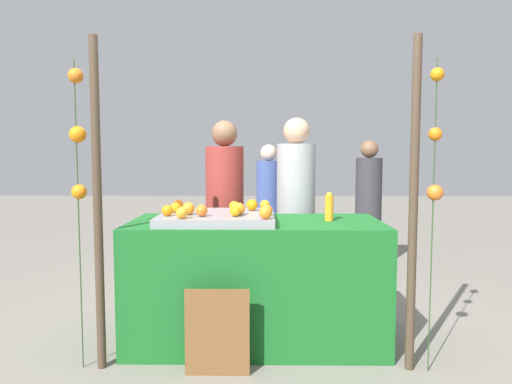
% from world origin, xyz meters
% --- Properties ---
extents(ground_plane, '(24.00, 24.00, 0.00)m').
position_xyz_m(ground_plane, '(0.00, 0.00, 0.00)').
color(ground_plane, gray).
extents(stall_counter, '(1.83, 0.85, 0.89)m').
position_xyz_m(stall_counter, '(0.00, 0.00, 0.45)').
color(stall_counter, '#196023').
rests_on(stall_counter, ground_plane).
extents(orange_tray, '(0.81, 0.72, 0.06)m').
position_xyz_m(orange_tray, '(-0.28, -0.04, 0.92)').
color(orange_tray, gray).
rests_on(orange_tray, stall_counter).
extents(orange_0, '(0.08, 0.08, 0.08)m').
position_xyz_m(orange_0, '(-0.49, -0.33, 0.99)').
color(orange_0, orange).
rests_on(orange_0, orange_tray).
extents(orange_1, '(0.09, 0.09, 0.09)m').
position_xyz_m(orange_1, '(-0.47, -0.12, 1.00)').
color(orange_1, orange).
rests_on(orange_1, orange_tray).
extents(orange_2, '(0.08, 0.08, 0.08)m').
position_xyz_m(orange_2, '(-0.14, -0.21, 0.99)').
color(orange_2, orange).
rests_on(orange_2, orange_tray).
extents(orange_3, '(0.08, 0.08, 0.08)m').
position_xyz_m(orange_3, '(-0.37, -0.21, 1.00)').
color(orange_3, orange).
rests_on(orange_3, orange_tray).
extents(orange_4, '(0.08, 0.08, 0.08)m').
position_xyz_m(orange_4, '(-0.61, -0.19, 0.99)').
color(orange_4, orange).
rests_on(orange_4, orange_tray).
extents(orange_5, '(0.07, 0.07, 0.07)m').
position_xyz_m(orange_5, '(0.08, -0.15, 0.99)').
color(orange_5, orange).
rests_on(orange_5, orange_tray).
extents(orange_6, '(0.08, 0.08, 0.08)m').
position_xyz_m(orange_6, '(-0.59, -0.00, 0.99)').
color(orange_6, orange).
rests_on(orange_6, orange_tray).
extents(orange_7, '(0.08, 0.08, 0.08)m').
position_xyz_m(orange_7, '(-0.03, 0.13, 1.00)').
color(orange_7, orange).
rests_on(orange_7, orange_tray).
extents(orange_8, '(0.08, 0.08, 0.08)m').
position_xyz_m(orange_8, '(0.07, 0.20, 0.99)').
color(orange_8, orange).
rests_on(orange_8, orange_tray).
extents(orange_9, '(0.07, 0.07, 0.07)m').
position_xyz_m(orange_9, '(-0.60, 0.20, 0.99)').
color(orange_9, orange).
rests_on(orange_9, orange_tray).
extents(orange_10, '(0.09, 0.09, 0.09)m').
position_xyz_m(orange_10, '(-0.12, -0.12, 1.00)').
color(orange_10, orange).
rests_on(orange_10, orange_tray).
extents(orange_11, '(0.08, 0.08, 0.08)m').
position_xyz_m(orange_11, '(0.07, -0.33, 1.00)').
color(orange_11, orange).
rests_on(orange_11, orange_tray).
extents(orange_12, '(0.08, 0.08, 0.08)m').
position_xyz_m(orange_12, '(-0.16, 0.10, 0.99)').
color(orange_12, orange).
rests_on(orange_12, orange_tray).
extents(juice_bottle, '(0.06, 0.06, 0.21)m').
position_xyz_m(juice_bottle, '(0.54, 0.02, 0.99)').
color(juice_bottle, orange).
rests_on(juice_bottle, stall_counter).
extents(chalkboard_sign, '(0.40, 0.03, 0.56)m').
position_xyz_m(chalkboard_sign, '(-0.23, -0.56, 0.27)').
color(chalkboard_sign, brown).
rests_on(chalkboard_sign, ground_plane).
extents(vendor_left, '(0.34, 0.34, 1.67)m').
position_xyz_m(vendor_left, '(-0.28, 0.73, 0.78)').
color(vendor_left, maroon).
rests_on(vendor_left, ground_plane).
extents(vendor_right, '(0.34, 0.34, 1.70)m').
position_xyz_m(vendor_right, '(0.35, 0.75, 0.79)').
color(vendor_right, '#99999E').
rests_on(vendor_right, ground_plane).
extents(crowd_person_0, '(0.31, 0.31, 1.54)m').
position_xyz_m(crowd_person_0, '(1.33, 2.21, 0.72)').
color(crowd_person_0, '#333338').
rests_on(crowd_person_0, ground_plane).
extents(crowd_person_1, '(0.30, 0.30, 1.50)m').
position_xyz_m(crowd_person_1, '(0.13, 2.43, 0.70)').
color(crowd_person_1, '#384C8C').
rests_on(crowd_person_1, ground_plane).
extents(canopy_post_left, '(0.06, 0.06, 2.11)m').
position_xyz_m(canopy_post_left, '(-0.99, -0.47, 1.06)').
color(canopy_post_left, '#473828').
rests_on(canopy_post_left, ground_plane).
extents(canopy_post_right, '(0.06, 0.06, 2.11)m').
position_xyz_m(canopy_post_right, '(0.99, -0.47, 1.06)').
color(canopy_post_right, '#473828').
rests_on(canopy_post_right, ground_plane).
extents(garland_strand_left, '(0.10, 0.10, 1.97)m').
position_xyz_m(garland_strand_left, '(-1.11, -0.47, 1.48)').
color(garland_strand_left, '#2D4C23').
rests_on(garland_strand_left, ground_plane).
extents(garland_strand_right, '(0.10, 0.10, 1.97)m').
position_xyz_m(garland_strand_right, '(1.11, -0.49, 1.41)').
color(garland_strand_right, '#2D4C23').
rests_on(garland_strand_right, ground_plane).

